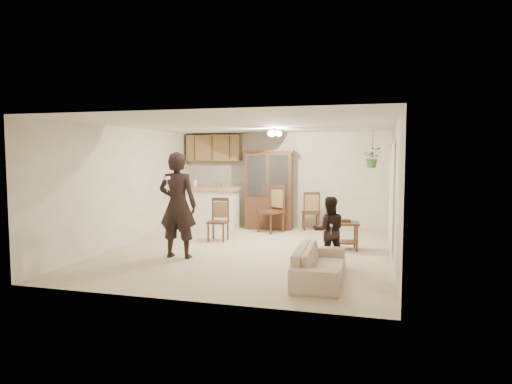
% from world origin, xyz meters
% --- Properties ---
extents(floor, '(6.50, 6.50, 0.00)m').
position_xyz_m(floor, '(0.00, 0.00, 0.00)').
color(floor, beige).
rests_on(floor, ground).
extents(ceiling, '(5.50, 6.50, 0.02)m').
position_xyz_m(ceiling, '(0.00, 0.00, 2.50)').
color(ceiling, silver).
rests_on(ceiling, wall_back).
extents(wall_back, '(5.50, 0.02, 2.50)m').
position_xyz_m(wall_back, '(0.00, 3.25, 1.25)').
color(wall_back, white).
rests_on(wall_back, ground).
extents(wall_front, '(5.50, 0.02, 2.50)m').
position_xyz_m(wall_front, '(0.00, -3.25, 1.25)').
color(wall_front, white).
rests_on(wall_front, ground).
extents(wall_left, '(0.02, 6.50, 2.50)m').
position_xyz_m(wall_left, '(-2.75, 0.00, 1.25)').
color(wall_left, white).
rests_on(wall_left, ground).
extents(wall_right, '(0.02, 6.50, 2.50)m').
position_xyz_m(wall_right, '(2.75, 0.00, 1.25)').
color(wall_right, white).
rests_on(wall_right, ground).
extents(breakfast_bar, '(1.60, 0.55, 1.00)m').
position_xyz_m(breakfast_bar, '(-1.85, 2.35, 0.50)').
color(breakfast_bar, white).
rests_on(breakfast_bar, floor).
extents(bar_top, '(1.75, 0.70, 0.08)m').
position_xyz_m(bar_top, '(-1.85, 2.35, 1.05)').
color(bar_top, tan).
rests_on(bar_top, breakfast_bar).
extents(upper_cabinets, '(1.50, 0.34, 0.70)m').
position_xyz_m(upper_cabinets, '(-1.90, 3.07, 2.10)').
color(upper_cabinets, brown).
rests_on(upper_cabinets, wall_back).
extents(vertical_blinds, '(0.06, 2.30, 2.10)m').
position_xyz_m(vertical_blinds, '(2.71, 0.90, 1.10)').
color(vertical_blinds, silver).
rests_on(vertical_blinds, wall_right).
extents(ceiling_fixture, '(0.36, 0.36, 0.20)m').
position_xyz_m(ceiling_fixture, '(0.20, 1.20, 2.40)').
color(ceiling_fixture, '#FFEBBF').
rests_on(ceiling_fixture, ceiling).
extents(hanging_plant, '(0.43, 0.37, 0.48)m').
position_xyz_m(hanging_plant, '(2.30, 2.40, 1.85)').
color(hanging_plant, '#285421').
rests_on(hanging_plant, ceiling).
extents(plant_cord, '(0.01, 0.01, 0.65)m').
position_xyz_m(plant_cord, '(2.30, 2.40, 2.17)').
color(plant_cord, black).
rests_on(plant_cord, ceiling).
extents(sofa, '(0.78, 1.89, 0.73)m').
position_xyz_m(sofa, '(1.62, -1.81, 0.37)').
color(sofa, beige).
rests_on(sofa, floor).
extents(adult, '(0.67, 0.46, 1.80)m').
position_xyz_m(adult, '(-1.13, -0.94, 0.90)').
color(adult, black).
rests_on(adult, floor).
extents(child, '(0.76, 0.65, 1.35)m').
position_xyz_m(child, '(1.64, -0.74, 0.68)').
color(child, black).
rests_on(child, floor).
extents(china_hutch, '(1.33, 0.61, 2.04)m').
position_xyz_m(china_hutch, '(-0.29, 2.76, 1.01)').
color(china_hutch, '#331A12').
rests_on(china_hutch, floor).
extents(side_table, '(0.58, 0.58, 0.61)m').
position_xyz_m(side_table, '(1.84, 0.63, 0.29)').
color(side_table, '#331A12').
rests_on(side_table, floor).
extents(chair_bar, '(0.44, 0.44, 0.95)m').
position_xyz_m(chair_bar, '(-0.99, 0.83, 0.27)').
color(chair_bar, '#331A12').
rests_on(chair_bar, floor).
extents(chair_hutch_left, '(0.71, 0.71, 1.18)m').
position_xyz_m(chair_hutch_left, '(-0.10, 2.17, 0.33)').
color(chair_hutch_left, '#331A12').
rests_on(chair_hutch_left, floor).
extents(chair_hutch_right, '(0.54, 0.54, 0.98)m').
position_xyz_m(chair_hutch_right, '(0.79, 2.87, 0.28)').
color(chair_hutch_right, '#331A12').
rests_on(chair_hutch_right, floor).
extents(controller_adult, '(0.06, 0.17, 0.05)m').
position_xyz_m(controller_adult, '(-1.11, -1.41, 1.51)').
color(controller_adult, white).
rests_on(controller_adult, adult).
extents(controller_child, '(0.06, 0.11, 0.03)m').
position_xyz_m(controller_child, '(1.71, -1.01, 0.73)').
color(controller_child, white).
rests_on(controller_child, child).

